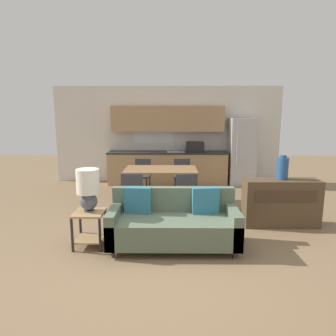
% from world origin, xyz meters
% --- Properties ---
extents(ground_plane, '(20.00, 20.00, 0.00)m').
position_xyz_m(ground_plane, '(0.00, 0.00, 0.00)').
color(ground_plane, '#7F6647').
extents(wall_back, '(6.40, 0.07, 2.70)m').
position_xyz_m(wall_back, '(-0.00, 4.63, 1.35)').
color(wall_back, silver).
rests_on(wall_back, ground_plane).
extents(kitchen_counter, '(3.30, 0.65, 2.15)m').
position_xyz_m(kitchen_counter, '(0.01, 4.33, 0.84)').
color(kitchen_counter, tan).
rests_on(kitchen_counter, ground_plane).
extents(refrigerator, '(0.68, 0.70, 1.82)m').
position_xyz_m(refrigerator, '(2.04, 4.24, 0.91)').
color(refrigerator, '#B7BABC').
rests_on(refrigerator, ground_plane).
extents(dining_table, '(1.55, 0.92, 0.77)m').
position_xyz_m(dining_table, '(-0.13, 2.37, 0.71)').
color(dining_table, olive).
rests_on(dining_table, ground_plane).
extents(couch, '(1.86, 0.80, 0.86)m').
position_xyz_m(couch, '(0.13, 0.26, 0.35)').
color(couch, '#3D2D1E').
rests_on(couch, ground_plane).
extents(side_table, '(0.44, 0.44, 0.53)m').
position_xyz_m(side_table, '(-1.11, 0.22, 0.35)').
color(side_table, tan).
rests_on(side_table, ground_plane).
extents(table_lamp, '(0.33, 0.33, 0.63)m').
position_xyz_m(table_lamp, '(-1.11, 0.26, 0.89)').
color(table_lamp, '#4C515B').
rests_on(table_lamp, side_table).
extents(credenza, '(1.29, 0.42, 0.82)m').
position_xyz_m(credenza, '(2.02, 1.10, 0.41)').
color(credenza, brown).
rests_on(credenza, ground_plane).
extents(vase, '(0.19, 0.19, 0.42)m').
position_xyz_m(vase, '(2.03, 1.15, 1.02)').
color(vase, '#234C84').
rests_on(vase, credenza).
extents(dining_chair_near_left, '(0.43, 0.43, 0.85)m').
position_xyz_m(dining_chair_near_left, '(-0.62, 1.54, 0.50)').
color(dining_chair_near_left, '#38383D').
rests_on(dining_chair_near_left, ground_plane).
extents(dining_chair_near_right, '(0.46, 0.46, 0.85)m').
position_xyz_m(dining_chair_near_right, '(0.37, 1.54, 0.50)').
color(dining_chair_near_right, '#38383D').
rests_on(dining_chair_near_right, ground_plane).
extents(dining_chair_far_right, '(0.42, 0.42, 0.85)m').
position_xyz_m(dining_chair_far_right, '(0.37, 3.19, 0.50)').
color(dining_chair_far_right, '#38383D').
rests_on(dining_chair_far_right, ground_plane).
extents(dining_chair_far_left, '(0.48, 0.48, 0.85)m').
position_xyz_m(dining_chair_far_left, '(-0.61, 3.17, 0.50)').
color(dining_chair_far_left, '#38383D').
rests_on(dining_chair_far_left, ground_plane).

